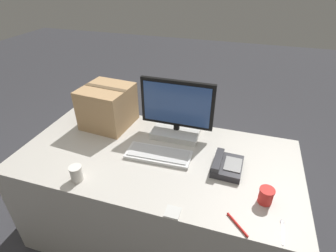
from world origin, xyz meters
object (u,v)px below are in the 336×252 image
at_px(cardboard_box, 108,106).
at_px(paper_cup_right, 266,196).
at_px(pen_marker, 237,224).
at_px(paper_cup_left, 76,173).
at_px(monitor, 177,115).
at_px(keyboard, 158,155).
at_px(desk_phone, 226,166).
at_px(spoon, 282,228).
at_px(sticky_note_pad, 173,212).

bearing_deg(cardboard_box, paper_cup_right, -21.93).
height_order(cardboard_box, pen_marker, cardboard_box).
bearing_deg(cardboard_box, paper_cup_left, -79.06).
bearing_deg(cardboard_box, monitor, 1.34).
relative_size(paper_cup_right, pen_marker, 0.78).
height_order(keyboard, paper_cup_left, paper_cup_left).
xyz_separation_m(desk_phone, paper_cup_right, (0.22, -0.20, 0.02)).
distance_m(desk_phone, spoon, 0.46).
bearing_deg(paper_cup_left, spoon, 0.23).
relative_size(paper_cup_left, cardboard_box, 0.26).
relative_size(keyboard, paper_cup_left, 4.50).
bearing_deg(spoon, desk_phone, 43.27).
bearing_deg(pen_marker, paper_cup_right, -77.23).
distance_m(monitor, spoon, 0.94).
distance_m(keyboard, pen_marker, 0.65).
bearing_deg(desk_phone, cardboard_box, 166.21).
height_order(monitor, paper_cup_left, monitor).
bearing_deg(cardboard_box, pen_marker, -32.51).
relative_size(keyboard, cardboard_box, 1.17).
height_order(paper_cup_left, pen_marker, paper_cup_left).
distance_m(paper_cup_left, cardboard_box, 0.63).
xyz_separation_m(desk_phone, cardboard_box, (-0.92, 0.26, 0.12)).
bearing_deg(pen_marker, paper_cup_left, 43.11).
relative_size(monitor, paper_cup_right, 5.76).
xyz_separation_m(paper_cup_right, pen_marker, (-0.12, -0.19, -0.04)).
xyz_separation_m(desk_phone, sticky_note_pad, (-0.21, -0.41, -0.02)).
bearing_deg(paper_cup_right, monitor, 142.31).
xyz_separation_m(keyboard, sticky_note_pad, (0.22, -0.40, -0.01)).
height_order(spoon, sticky_note_pad, sticky_note_pad).
height_order(spoon, pen_marker, pen_marker).
xyz_separation_m(monitor, pen_marker, (0.49, -0.66, -0.15)).
bearing_deg(spoon, paper_cup_right, 31.03).
relative_size(desk_phone, pen_marker, 1.98).
height_order(desk_phone, paper_cup_left, paper_cup_left).
relative_size(desk_phone, paper_cup_right, 2.54).
height_order(monitor, paper_cup_right, monitor).
bearing_deg(paper_cup_left, paper_cup_right, 8.25).
bearing_deg(paper_cup_right, sticky_note_pad, -154.38).
distance_m(keyboard, paper_cup_right, 0.68).
distance_m(paper_cup_left, spoon, 1.11).
bearing_deg(monitor, desk_phone, -35.35).
relative_size(spoon, cardboard_box, 0.40).
relative_size(keyboard, desk_phone, 1.89).
relative_size(paper_cup_right, sticky_note_pad, 1.17).
xyz_separation_m(desk_phone, pen_marker, (0.10, -0.39, -0.02)).
distance_m(paper_cup_right, pen_marker, 0.23).
bearing_deg(keyboard, paper_cup_left, -139.73).
bearing_deg(desk_phone, paper_cup_right, -39.24).
distance_m(spoon, cardboard_box, 1.38).
relative_size(paper_cup_right, cardboard_box, 0.24).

